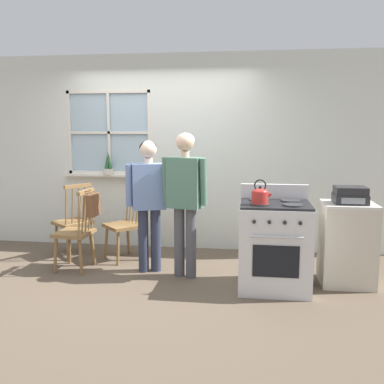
% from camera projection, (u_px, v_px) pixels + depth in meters
% --- Properties ---
extents(ground_plane, '(16.00, 16.00, 0.00)m').
position_uv_depth(ground_plane, '(142.00, 280.00, 4.82)').
color(ground_plane, brown).
extents(wall_back, '(6.40, 0.16, 2.70)m').
position_uv_depth(wall_back, '(168.00, 154.00, 5.98)').
color(wall_back, silver).
rests_on(wall_back, ground_plane).
extents(chair_by_window, '(0.43, 0.45, 0.98)m').
position_uv_depth(chair_by_window, '(76.00, 233.00, 5.13)').
color(chair_by_window, olive).
rests_on(chair_by_window, ground_plane).
extents(chair_near_wall, '(0.58, 0.58, 0.98)m').
position_uv_depth(chair_near_wall, '(124.00, 225.00, 5.53)').
color(chair_near_wall, olive).
rests_on(chair_near_wall, ground_plane).
extents(chair_center_cluster, '(0.57, 0.58, 0.98)m').
position_uv_depth(chair_center_cluster, '(73.00, 223.00, 5.68)').
color(chair_center_cluster, olive).
rests_on(chair_center_cluster, ground_plane).
extents(person_elderly_left, '(0.54, 0.32, 1.55)m').
position_uv_depth(person_elderly_left, '(149.00, 194.00, 4.99)').
color(person_elderly_left, '#2D3347').
rests_on(person_elderly_left, ground_plane).
extents(person_teen_center, '(0.54, 0.30, 1.64)m').
position_uv_depth(person_teen_center, '(185.00, 191.00, 4.79)').
color(person_teen_center, '#4C4C51').
rests_on(person_teen_center, ground_plane).
extents(stove, '(0.73, 0.68, 1.08)m').
position_uv_depth(stove, '(274.00, 245.00, 4.51)').
color(stove, silver).
rests_on(stove, ground_plane).
extents(kettle, '(0.21, 0.17, 0.25)m').
position_uv_depth(kettle, '(260.00, 195.00, 4.32)').
color(kettle, red).
rests_on(kettle, stove).
extents(potted_plant, '(0.14, 0.14, 0.34)m').
position_uv_depth(potted_plant, '(108.00, 167.00, 6.03)').
color(potted_plant, beige).
rests_on(potted_plant, wall_back).
extents(handbag, '(0.20, 0.23, 0.31)m').
position_uv_depth(handbag, '(93.00, 204.00, 5.03)').
color(handbag, brown).
rests_on(handbag, chair_by_window).
extents(side_counter, '(0.55, 0.50, 0.90)m').
position_uv_depth(side_counter, '(347.00, 244.00, 4.65)').
color(side_counter, beige).
rests_on(side_counter, ground_plane).
extents(stereo, '(0.34, 0.29, 0.18)m').
position_uv_depth(stereo, '(350.00, 195.00, 4.55)').
color(stereo, '#232326').
rests_on(stereo, side_counter).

